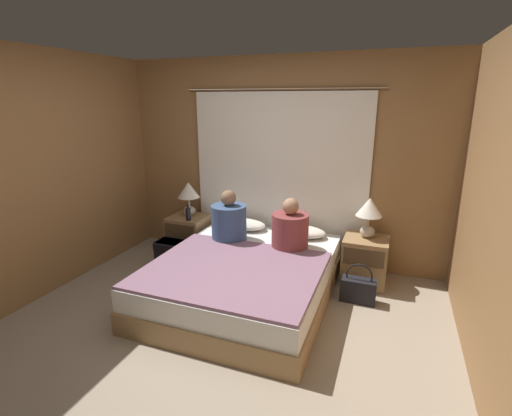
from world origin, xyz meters
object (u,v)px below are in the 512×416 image
(pillow_right, at_px, (301,231))
(person_left_in_bed, at_px, (229,221))
(lamp_left, at_px, (189,193))
(backpack_on_floor, at_px, (171,253))
(nightstand_right, at_px, (365,260))
(lamp_right, at_px, (369,211))
(handbag_on_floor, at_px, (358,289))
(pillow_left, at_px, (243,224))
(beer_bottle_on_left_stand, at_px, (188,214))
(nightstand_left, at_px, (189,236))
(bed, at_px, (245,278))
(person_right_in_bed, at_px, (290,229))

(pillow_right, distance_m, person_left_in_bed, 0.86)
(lamp_left, height_order, backpack_on_floor, lamp_left)
(nightstand_right, relative_size, lamp_right, 1.19)
(lamp_left, height_order, handbag_on_floor, lamp_left)
(lamp_left, height_order, pillow_left, lamp_left)
(pillow_left, xyz_separation_m, beer_bottle_on_left_stand, (-0.67, -0.18, 0.12))
(beer_bottle_on_left_stand, xyz_separation_m, handbag_on_floor, (2.14, -0.31, -0.48))
(beer_bottle_on_left_stand, xyz_separation_m, backpack_on_floor, (-0.07, -0.32, -0.41))
(handbag_on_floor, bearing_deg, nightstand_left, 168.72)
(bed, bearing_deg, nightstand_left, 145.47)
(backpack_on_floor, distance_m, handbag_on_floor, 2.22)
(pillow_left, relative_size, pillow_right, 1.00)
(nightstand_right, xyz_separation_m, lamp_left, (-2.25, 0.04, 0.56))
(pillow_right, height_order, handbag_on_floor, pillow_right)
(pillow_right, relative_size, person_left_in_bed, 1.01)
(person_right_in_bed, bearing_deg, nightstand_left, 166.67)
(bed, distance_m, pillow_left, 0.95)
(pillow_right, height_order, person_left_in_bed, person_left_in_bed)
(bed, distance_m, pillow_right, 0.95)
(lamp_right, xyz_separation_m, person_left_in_bed, (-1.50, -0.39, -0.16))
(lamp_right, xyz_separation_m, beer_bottle_on_left_stand, (-2.16, -0.18, -0.21))
(bed, xyz_separation_m, handbag_on_floor, (1.11, 0.33, -0.08))
(person_right_in_bed, bearing_deg, lamp_right, 26.83)
(beer_bottle_on_left_stand, relative_size, backpack_on_floor, 0.61)
(lamp_right, relative_size, pillow_right, 0.76)
(bed, xyz_separation_m, person_right_in_bed, (0.35, 0.42, 0.44))
(lamp_left, distance_m, pillow_right, 1.53)
(bed, bearing_deg, beer_bottle_on_left_stand, 148.31)
(lamp_right, bearing_deg, person_right_in_bed, -153.17)
(nightstand_right, height_order, lamp_left, lamp_left)
(nightstand_left, relative_size, pillow_right, 0.90)
(pillow_right, bearing_deg, nightstand_left, -178.05)
(lamp_right, relative_size, beer_bottle_on_left_stand, 2.06)
(handbag_on_floor, bearing_deg, person_right_in_bed, 172.75)
(beer_bottle_on_left_stand, bearing_deg, lamp_right, 4.67)
(pillow_left, distance_m, backpack_on_floor, 0.94)
(beer_bottle_on_left_stand, bearing_deg, handbag_on_floor, -8.28)
(backpack_on_floor, bearing_deg, person_left_in_bed, 8.15)
(pillow_left, relative_size, person_right_in_bed, 1.05)
(beer_bottle_on_left_stand, bearing_deg, bed, -31.69)
(person_right_in_bed, distance_m, backpack_on_floor, 1.53)
(lamp_left, height_order, beer_bottle_on_left_stand, lamp_left)
(nightstand_right, xyz_separation_m, lamp_right, (0.00, 0.04, 0.56))
(pillow_left, height_order, beer_bottle_on_left_stand, beer_bottle_on_left_stand)
(pillow_left, xyz_separation_m, pillow_right, (0.74, 0.00, 0.00))
(person_left_in_bed, distance_m, handbag_on_floor, 1.58)
(person_left_in_bed, relative_size, backpack_on_floor, 1.64)
(pillow_right, xyz_separation_m, person_right_in_bed, (-0.02, -0.40, 0.16))
(person_right_in_bed, distance_m, handbag_on_floor, 0.93)
(bed, distance_m, nightstand_left, 1.36)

